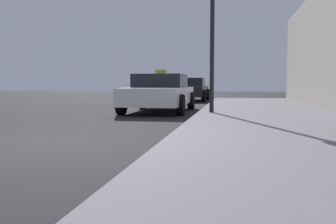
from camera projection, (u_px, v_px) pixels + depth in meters
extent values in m
plane|color=#232326|center=(36.00, 146.00, 5.69)|extent=(80.00, 80.00, 0.00)
cube|color=slate|center=(308.00, 149.00, 4.99)|extent=(4.00, 32.00, 0.15)
cylinder|color=black|center=(212.00, 45.00, 10.21)|extent=(0.12, 0.12, 3.76)
cube|color=white|center=(159.00, 96.00, 12.48)|extent=(1.83, 4.32, 0.55)
cube|color=black|center=(161.00, 81.00, 12.65)|extent=(1.61, 1.94, 0.45)
cube|color=yellow|center=(161.00, 72.00, 12.63)|extent=(0.36, 0.14, 0.16)
cylinder|color=black|center=(180.00, 105.00, 10.98)|extent=(0.22, 0.64, 0.64)
cylinder|color=black|center=(121.00, 104.00, 11.30)|extent=(0.22, 0.64, 0.64)
cylinder|color=black|center=(191.00, 101.00, 13.69)|extent=(0.22, 0.64, 0.64)
cylinder|color=black|center=(143.00, 100.00, 14.01)|extent=(0.22, 0.64, 0.64)
cube|color=black|center=(189.00, 91.00, 20.53)|extent=(1.84, 4.35, 0.55)
cube|color=black|center=(190.00, 82.00, 20.71)|extent=(1.62, 1.96, 0.45)
cylinder|color=black|center=(204.00, 96.00, 19.02)|extent=(0.22, 0.64, 0.64)
cylinder|color=black|center=(169.00, 96.00, 19.35)|extent=(0.22, 0.64, 0.64)
cylinder|color=black|center=(207.00, 94.00, 21.76)|extent=(0.22, 0.64, 0.64)
cylinder|color=black|center=(177.00, 94.00, 22.08)|extent=(0.22, 0.64, 0.64)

